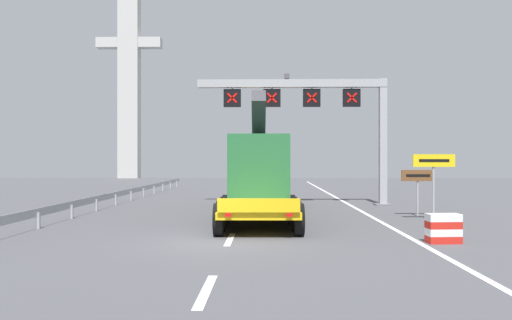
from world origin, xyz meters
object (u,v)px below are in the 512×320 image
overhead_lane_gantry (317,104)px  exit_sign_yellow (434,169)px  tourist_info_sign_brown (418,181)px  crash_barrier_striped (443,228)px  heavy_haul_truck_yellow (259,172)px  bridge_pylon_distant (129,66)px

overhead_lane_gantry → exit_sign_yellow: overhead_lane_gantry is taller
exit_sign_yellow → tourist_info_sign_brown: (-0.14, 1.80, -0.56)m
tourist_info_sign_brown → crash_barrier_striped: size_ratio=2.02×
overhead_lane_gantry → heavy_haul_truck_yellow: overhead_lane_gantry is taller
overhead_lane_gantry → heavy_haul_truck_yellow: size_ratio=0.78×
heavy_haul_truck_yellow → exit_sign_yellow: 7.96m
overhead_lane_gantry → bridge_pylon_distant: (-22.10, 42.07, 9.90)m
crash_barrier_striped → bridge_pylon_distant: bearing=114.1°
exit_sign_yellow → crash_barrier_striped: size_ratio=2.69×
exit_sign_yellow → tourist_info_sign_brown: 1.89m
overhead_lane_gantry → crash_barrier_striped: 14.40m
crash_barrier_striped → exit_sign_yellow: bearing=74.7°
heavy_haul_truck_yellow → exit_sign_yellow: bearing=-22.0°
overhead_lane_gantry → tourist_info_sign_brown: bearing=-54.6°
heavy_haul_truck_yellow → bridge_pylon_distant: bridge_pylon_distant is taller
exit_sign_yellow → tourist_info_sign_brown: bearing=94.3°
heavy_haul_truck_yellow → bridge_pylon_distant: bearing=112.1°
crash_barrier_striped → heavy_haul_truck_yellow: bearing=123.7°
overhead_lane_gantry → crash_barrier_striped: overhead_lane_gantry is taller
exit_sign_yellow → heavy_haul_truck_yellow: bearing=158.0°
tourist_info_sign_brown → bridge_pylon_distant: bridge_pylon_distant is taller
crash_barrier_striped → overhead_lane_gantry: bearing=101.0°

